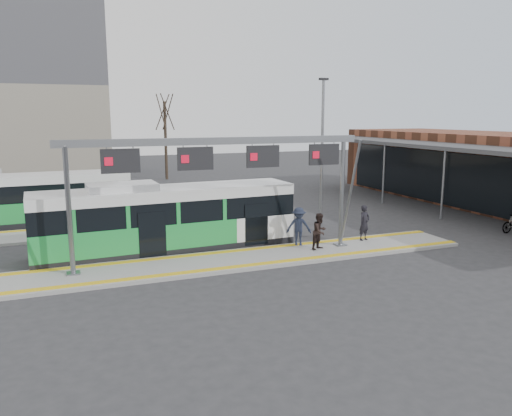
{
  "coord_description": "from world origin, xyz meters",
  "views": [
    {
      "loc": [
        -6.66,
        -19.7,
        6.26
      ],
      "look_at": [
        2.24,
        3.0,
        1.71
      ],
      "focal_mm": 35.0,
      "sensor_mm": 36.0,
      "label": 1
    }
  ],
  "objects_px": {
    "hero_bus": "(167,219)",
    "passenger_b": "(320,231)",
    "passenger_a": "(364,223)",
    "passenger_c": "(299,226)",
    "gantry": "(223,163)"
  },
  "relations": [
    {
      "from": "hero_bus",
      "to": "passenger_b",
      "type": "xyz_separation_m",
      "value": [
        6.49,
        -2.88,
        -0.51
      ]
    },
    {
      "from": "passenger_b",
      "to": "passenger_a",
      "type": "bearing_deg",
      "value": -12.6
    },
    {
      "from": "passenger_a",
      "to": "passenger_b",
      "type": "bearing_deg",
      "value": 177.68
    },
    {
      "from": "hero_bus",
      "to": "passenger_c",
      "type": "height_order",
      "value": "hero_bus"
    },
    {
      "from": "passenger_b",
      "to": "gantry",
      "type": "bearing_deg",
      "value": 150.7
    },
    {
      "from": "passenger_b",
      "to": "passenger_c",
      "type": "relative_size",
      "value": 0.93
    },
    {
      "from": "passenger_a",
      "to": "passenger_c",
      "type": "bearing_deg",
      "value": 158.61
    },
    {
      "from": "passenger_b",
      "to": "passenger_c",
      "type": "distance_m",
      "value": 1.18
    },
    {
      "from": "hero_bus",
      "to": "passenger_a",
      "type": "xyz_separation_m",
      "value": [
        9.37,
        -2.17,
        -0.48
      ]
    },
    {
      "from": "gantry",
      "to": "passenger_b",
      "type": "bearing_deg",
      "value": -2.75
    },
    {
      "from": "passenger_c",
      "to": "passenger_b",
      "type": "bearing_deg",
      "value": -38.57
    },
    {
      "from": "gantry",
      "to": "passenger_b",
      "type": "relative_size",
      "value": 7.67
    },
    {
      "from": "gantry",
      "to": "hero_bus",
      "type": "height_order",
      "value": "gantry"
    },
    {
      "from": "gantry",
      "to": "hero_bus",
      "type": "bearing_deg",
      "value": 125.69
    },
    {
      "from": "passenger_b",
      "to": "passenger_c",
      "type": "xyz_separation_m",
      "value": [
        -0.58,
        1.03,
        0.06
      ]
    }
  ]
}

